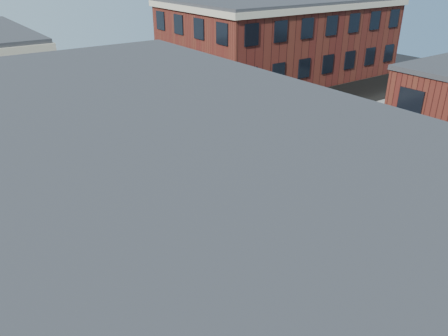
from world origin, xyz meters
The scene contains 8 objects.
ground centered at (0.00, 0.00, 0.00)m, with size 120.00×120.00×0.00m, color black.
sidewalk_ne centered at (21.00, 21.00, 0.07)m, with size 30.00×30.00×0.15m, color gray.
building_ne centered at (20.50, 16.00, 6.00)m, with size 25.00×16.00×12.00m, color #4C1813.
tree_near centered at (7.56, 9.98, 3.16)m, with size 2.69×2.69×4.49m.
tree_far centered at (7.56, 15.98, 2.87)m, with size 2.43×2.43×4.07m.
signal_pole centered at (-6.72, -6.68, 2.86)m, with size 1.29×1.24×4.60m.
box_truck centered at (9.47, -4.55, 2.09)m, with size 9.03×3.45×4.01m.
traffic_cone centered at (-4.33, -4.38, 0.36)m, with size 0.44×0.44×0.75m.
Camera 1 is at (-16.24, -24.08, 16.18)m, focal length 35.00 mm.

